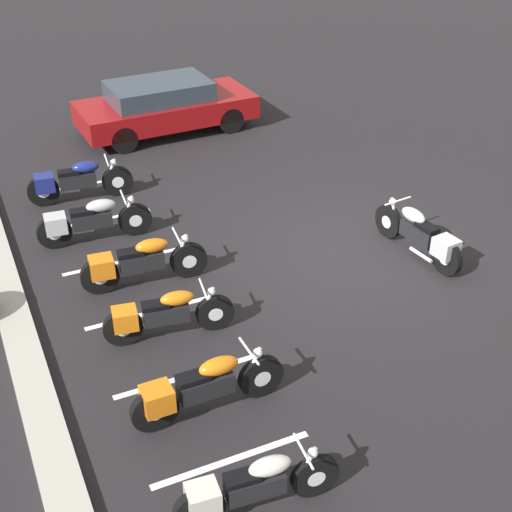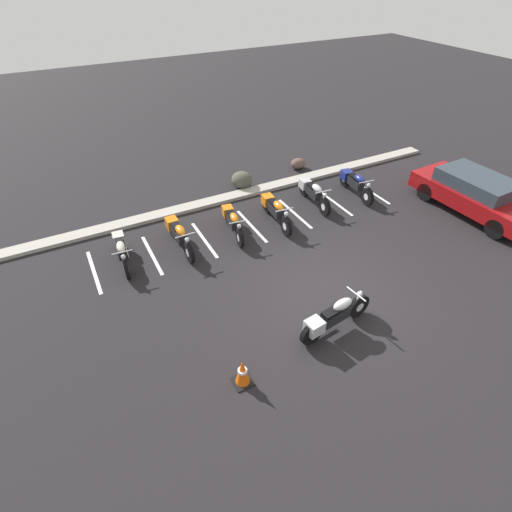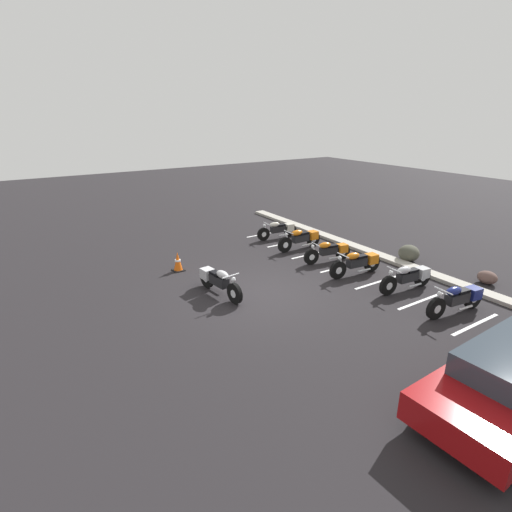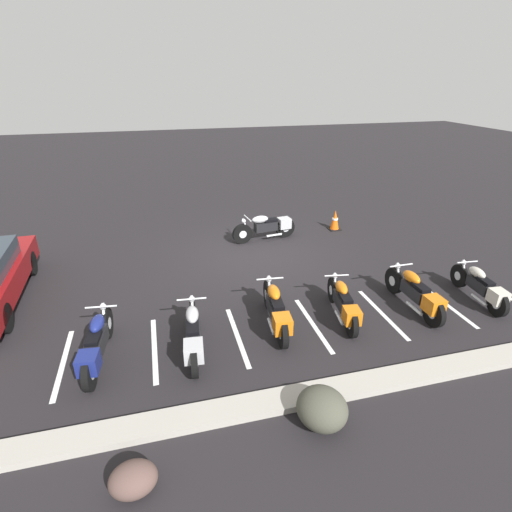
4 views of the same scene
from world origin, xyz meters
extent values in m
plane|color=black|center=(0.00, 0.00, 0.00)|extent=(60.00, 60.00, 0.00)
cylinder|color=black|center=(0.18, -0.92, 0.32)|extent=(0.65, 0.19, 0.64)
cylinder|color=silver|center=(0.18, -0.92, 0.32)|extent=(0.26, 0.15, 0.24)
cylinder|color=black|center=(-1.31, -1.10, 0.32)|extent=(0.65, 0.19, 0.64)
cylinder|color=silver|center=(-1.31, -1.10, 0.32)|extent=(0.26, 0.15, 0.24)
cube|color=black|center=(-0.62, -1.02, 0.47)|extent=(0.77, 0.36, 0.29)
ellipsoid|color=#B7B7BC|center=(-0.42, -0.99, 0.73)|extent=(0.57, 0.32, 0.23)
cube|color=black|center=(-0.78, -1.04, 0.66)|extent=(0.45, 0.28, 0.08)
cube|color=#B7B7BC|center=(-1.27, -1.10, 0.49)|extent=(0.43, 0.39, 0.33)
cylinder|color=silver|center=(0.06, -0.93, 0.57)|extent=(0.26, 0.09, 0.52)
cylinder|color=silver|center=(0.00, -0.94, 0.82)|extent=(0.11, 0.60, 0.03)
sphere|color=silver|center=(0.13, -0.93, 0.75)|extent=(0.14, 0.14, 0.14)
cylinder|color=silver|center=(-0.87, -0.91, 0.18)|extent=(0.54, 0.13, 0.07)
cylinder|color=black|center=(-4.52, 3.22, 0.29)|extent=(0.16, 0.59, 0.59)
cylinder|color=silver|center=(-4.52, 3.22, 0.29)|extent=(0.13, 0.23, 0.22)
cylinder|color=black|center=(-4.40, 4.59, 0.29)|extent=(0.16, 0.59, 0.59)
cylinder|color=silver|center=(-4.40, 4.59, 0.29)|extent=(0.13, 0.23, 0.22)
cube|color=black|center=(-4.46, 3.95, 0.43)|extent=(0.31, 0.69, 0.27)
ellipsoid|color=beige|center=(-4.47, 3.77, 0.67)|extent=(0.27, 0.52, 0.21)
cube|color=black|center=(-4.45, 4.10, 0.60)|extent=(0.25, 0.41, 0.07)
cube|color=beige|center=(-4.41, 4.55, 0.45)|extent=(0.35, 0.38, 0.30)
cylinder|color=silver|center=(-4.51, 3.32, 0.52)|extent=(0.07, 0.24, 0.47)
cylinder|color=silver|center=(-4.51, 3.38, 0.76)|extent=(0.55, 0.08, 0.03)
sphere|color=silver|center=(-4.52, 3.26, 0.68)|extent=(0.12, 0.12, 0.12)
cylinder|color=silver|center=(-4.31, 4.16, 0.16)|extent=(0.11, 0.49, 0.06)
cylinder|color=black|center=(-2.74, 3.08, 0.32)|extent=(0.12, 0.64, 0.64)
cylinder|color=silver|center=(-2.74, 3.08, 0.32)|extent=(0.12, 0.24, 0.24)
cylinder|color=black|center=(-2.76, 4.58, 0.32)|extent=(0.12, 0.64, 0.64)
cylinder|color=silver|center=(-2.76, 4.58, 0.32)|extent=(0.12, 0.24, 0.24)
cube|color=black|center=(-2.75, 3.87, 0.46)|extent=(0.28, 0.74, 0.29)
ellipsoid|color=orange|center=(-2.75, 3.68, 0.73)|extent=(0.26, 0.54, 0.23)
cube|color=black|center=(-2.75, 4.04, 0.66)|extent=(0.24, 0.43, 0.08)
cube|color=orange|center=(-2.76, 4.53, 0.49)|extent=(0.35, 0.39, 0.33)
cylinder|color=silver|center=(-2.74, 3.19, 0.57)|extent=(0.06, 0.25, 0.52)
cylinder|color=silver|center=(-2.74, 3.25, 0.82)|extent=(0.60, 0.04, 0.03)
sphere|color=silver|center=(-2.74, 3.12, 0.75)|extent=(0.14, 0.14, 0.14)
cylinder|color=silver|center=(-2.62, 4.12, 0.18)|extent=(0.07, 0.53, 0.07)
cylinder|color=black|center=(-1.11, 3.09, 0.30)|extent=(0.20, 0.61, 0.60)
cylinder|color=silver|center=(-1.11, 3.09, 0.30)|extent=(0.15, 0.24, 0.23)
cylinder|color=black|center=(-0.89, 4.47, 0.30)|extent=(0.20, 0.61, 0.60)
cylinder|color=silver|center=(-0.89, 4.47, 0.30)|extent=(0.15, 0.24, 0.23)
cube|color=black|center=(-0.99, 3.83, 0.43)|extent=(0.36, 0.72, 0.27)
ellipsoid|color=orange|center=(-1.02, 3.65, 0.68)|extent=(0.31, 0.54, 0.22)
cube|color=black|center=(-0.97, 3.98, 0.61)|extent=(0.28, 0.43, 0.07)
cube|color=orange|center=(-0.90, 4.43, 0.46)|extent=(0.38, 0.41, 0.31)
cylinder|color=silver|center=(-1.09, 3.20, 0.53)|extent=(0.09, 0.24, 0.48)
cylinder|color=silver|center=(-1.08, 3.25, 0.77)|extent=(0.56, 0.12, 0.03)
sphere|color=silver|center=(-1.10, 3.13, 0.70)|extent=(0.13, 0.13, 0.13)
cylinder|color=silver|center=(-0.83, 4.03, 0.16)|extent=(0.14, 0.50, 0.06)
cylinder|color=black|center=(0.45, 2.95, 0.32)|extent=(0.18, 0.65, 0.64)
cylinder|color=silver|center=(0.45, 2.95, 0.32)|extent=(0.14, 0.25, 0.24)
cylinder|color=black|center=(0.59, 4.45, 0.32)|extent=(0.18, 0.65, 0.64)
cylinder|color=silver|center=(0.59, 4.45, 0.32)|extent=(0.14, 0.25, 0.24)
cube|color=black|center=(0.52, 3.74, 0.47)|extent=(0.34, 0.76, 0.29)
ellipsoid|color=orange|center=(0.51, 3.55, 0.73)|extent=(0.30, 0.57, 0.23)
cube|color=black|center=(0.54, 3.91, 0.66)|extent=(0.27, 0.45, 0.08)
cube|color=orange|center=(0.58, 4.40, 0.50)|extent=(0.38, 0.42, 0.33)
cylinder|color=silver|center=(0.46, 3.06, 0.57)|extent=(0.08, 0.26, 0.52)
cylinder|color=silver|center=(0.47, 3.12, 0.83)|extent=(0.60, 0.09, 0.03)
sphere|color=silver|center=(0.45, 2.99, 0.75)|extent=(0.14, 0.14, 0.14)
cylinder|color=silver|center=(0.68, 3.97, 0.18)|extent=(0.12, 0.54, 0.07)
cylinder|color=black|center=(2.22, 3.37, 0.32)|extent=(0.17, 0.64, 0.63)
cylinder|color=silver|center=(2.22, 3.37, 0.32)|extent=(0.14, 0.25, 0.24)
cylinder|color=black|center=(2.37, 4.84, 0.32)|extent=(0.17, 0.64, 0.63)
cylinder|color=silver|center=(2.37, 4.84, 0.32)|extent=(0.14, 0.25, 0.24)
cube|color=black|center=(2.30, 4.15, 0.46)|extent=(0.34, 0.75, 0.29)
ellipsoid|color=#B7B7BC|center=(2.28, 3.96, 0.72)|extent=(0.30, 0.56, 0.23)
cube|color=black|center=(2.32, 4.31, 0.65)|extent=(0.27, 0.44, 0.08)
cube|color=#B7B7BC|center=(2.36, 4.79, 0.49)|extent=(0.38, 0.41, 0.32)
cylinder|color=silver|center=(2.24, 3.48, 0.56)|extent=(0.08, 0.25, 0.51)
cylinder|color=silver|center=(2.24, 3.54, 0.81)|extent=(0.59, 0.09, 0.03)
sphere|color=silver|center=(2.23, 3.41, 0.74)|extent=(0.13, 0.13, 0.13)
cylinder|color=silver|center=(2.46, 4.38, 0.17)|extent=(0.12, 0.53, 0.07)
cylinder|color=black|center=(3.97, 3.23, 0.32)|extent=(0.19, 0.65, 0.64)
cylinder|color=silver|center=(3.97, 3.23, 0.32)|extent=(0.15, 0.25, 0.24)
cylinder|color=black|center=(4.14, 4.71, 0.32)|extent=(0.19, 0.65, 0.64)
cylinder|color=silver|center=(4.14, 4.71, 0.32)|extent=(0.15, 0.25, 0.24)
cube|color=black|center=(4.06, 4.02, 0.46)|extent=(0.35, 0.76, 0.29)
ellipsoid|color=navy|center=(4.04, 3.83, 0.72)|extent=(0.31, 0.57, 0.23)
cube|color=black|center=(4.08, 4.18, 0.66)|extent=(0.28, 0.45, 0.08)
cube|color=navy|center=(4.13, 4.66, 0.49)|extent=(0.39, 0.42, 0.33)
cylinder|color=silver|center=(3.98, 3.34, 0.57)|extent=(0.09, 0.26, 0.51)
cylinder|color=silver|center=(3.99, 3.40, 0.82)|extent=(0.60, 0.10, 0.03)
sphere|color=silver|center=(3.97, 3.27, 0.74)|extent=(0.14, 0.14, 0.14)
cylinder|color=silver|center=(4.22, 4.24, 0.18)|extent=(0.13, 0.53, 0.07)
cylinder|color=black|center=(6.18, -0.24, 0.32)|extent=(0.25, 0.65, 0.64)
cylinder|color=black|center=(6.07, 2.51, 0.32)|extent=(0.25, 0.65, 0.64)
cube|color=#A8A399|center=(0.00, 5.89, 0.06)|extent=(18.00, 0.50, 0.12)
ellipsoid|color=#48483C|center=(0.61, 6.45, 0.31)|extent=(1.03, 1.05, 0.63)
ellipsoid|color=brown|center=(3.39, 6.85, 0.21)|extent=(0.64, 0.54, 0.43)
cube|color=black|center=(-3.20, -1.33, 0.01)|extent=(0.40, 0.40, 0.03)
cone|color=#EA590F|center=(-3.20, -1.33, 0.35)|extent=(0.32, 0.32, 0.70)
cylinder|color=white|center=(-3.20, -1.33, 0.38)|extent=(0.20, 0.20, 0.06)
cube|color=white|center=(-5.34, 3.89, 0.00)|extent=(0.10, 2.10, 0.00)
cube|color=white|center=(-3.66, 3.89, 0.00)|extent=(0.10, 2.10, 0.00)
cube|color=white|center=(-1.98, 3.89, 0.00)|extent=(0.10, 2.10, 0.00)
cube|color=white|center=(-0.29, 3.89, 0.00)|extent=(0.10, 2.10, 0.00)
cube|color=white|center=(1.39, 3.89, 0.00)|extent=(0.10, 2.10, 0.00)
cube|color=white|center=(3.07, 3.89, 0.00)|extent=(0.10, 2.10, 0.00)
cube|color=white|center=(4.75, 3.89, 0.00)|extent=(0.10, 2.10, 0.00)
camera|label=1|loc=(-9.36, 6.18, 6.77)|focal=50.00mm
camera|label=2|loc=(-5.30, -5.92, 7.30)|focal=28.00mm
camera|label=3|loc=(9.53, -6.14, 5.33)|focal=28.00mm
camera|label=4|loc=(2.73, 10.60, 4.98)|focal=28.00mm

